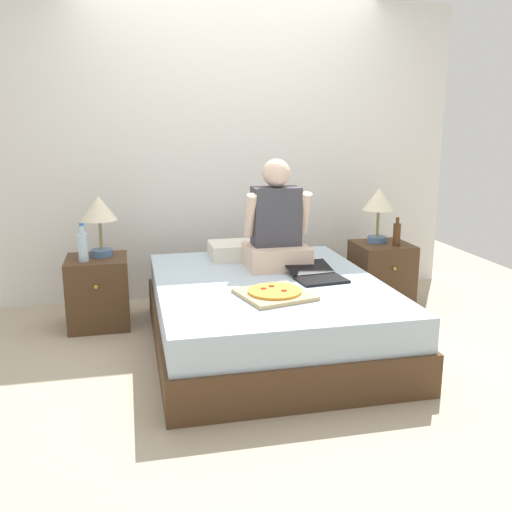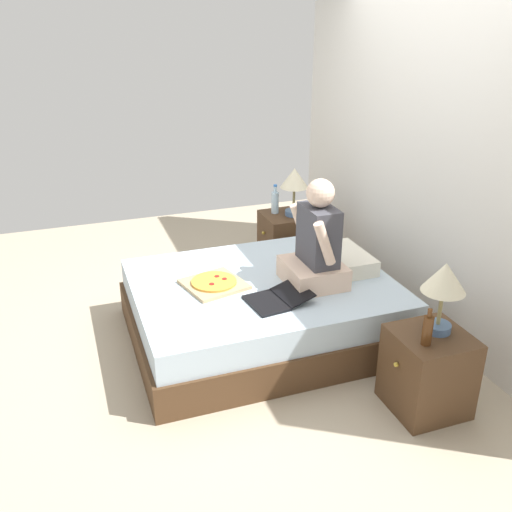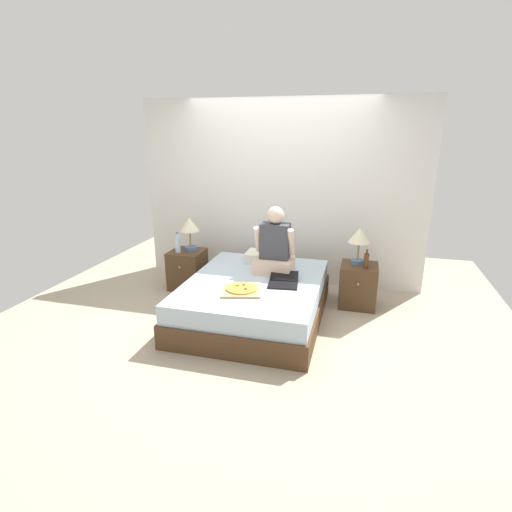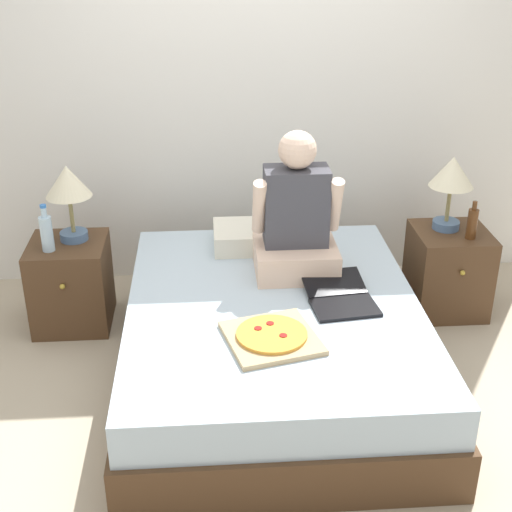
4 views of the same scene
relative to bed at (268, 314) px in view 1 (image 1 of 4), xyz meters
name	(u,v)px [view 1 (image 1 of 4)]	position (x,y,z in m)	size (l,w,h in m)	color
ground_plane	(267,345)	(0.00, 0.00, -0.23)	(5.91, 5.91, 0.00)	tan
wall_back	(231,151)	(0.00, 1.32, 1.02)	(3.91, 0.12, 2.50)	silver
bed	(268,314)	(0.00, 0.00, 0.00)	(1.52, 1.92, 0.46)	#4C331E
nightstand_left	(98,292)	(-1.14, 0.67, 0.03)	(0.44, 0.47, 0.52)	#4C331E
lamp_on_left_nightstand	(99,213)	(-1.10, 0.72, 0.62)	(0.26, 0.26, 0.45)	#4C6B93
water_bottle	(83,246)	(-1.22, 0.58, 0.41)	(0.07, 0.07, 0.28)	silver
nightstand_right	(381,274)	(1.14, 0.67, 0.03)	(0.44, 0.47, 0.52)	#4C331E
lamp_on_right_nightstand	(379,203)	(1.11, 0.72, 0.62)	(0.26, 0.26, 0.45)	#4C6B93
beer_bottle	(397,234)	(1.21, 0.57, 0.39)	(0.06, 0.06, 0.23)	#512D14
pillow	(244,250)	(-0.03, 0.68, 0.30)	(0.52, 0.34, 0.12)	silver
person_seated	(276,228)	(0.15, 0.35, 0.52)	(0.47, 0.40, 0.78)	beige
laptop	(317,276)	(0.34, -0.03, 0.26)	(0.36, 0.45, 0.07)	black
pizza_box	(275,293)	(-0.04, -0.36, 0.25)	(0.49, 0.49, 0.05)	tan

